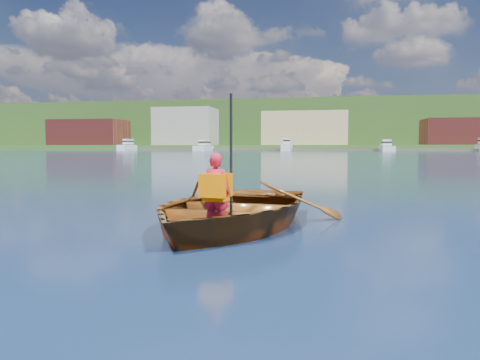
# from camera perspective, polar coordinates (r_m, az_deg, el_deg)

# --- Properties ---
(ground) EXTENTS (600.00, 600.00, 0.00)m
(ground) POSITION_cam_1_polar(r_m,az_deg,el_deg) (8.04, -8.92, -4.52)
(ground) COLOR #0D263A
(ground) RESTS_ON ground
(rowboat) EXTENTS (3.63, 4.58, 0.85)m
(rowboat) POSITION_cam_1_polar(r_m,az_deg,el_deg) (6.95, -1.10, -3.50)
(rowboat) COLOR brown
(rowboat) RESTS_ON ground
(child_paddler) EXTENTS (0.41, 0.38, 1.78)m
(child_paddler) POSITION_cam_1_polar(r_m,az_deg,el_deg) (6.03, -2.91, -1.31)
(child_paddler) COLOR red
(child_paddler) RESTS_ON ground
(shoreline) EXTENTS (400.00, 140.00, 22.00)m
(shoreline) POSITION_cam_1_polar(r_m,az_deg,el_deg) (244.29, 9.84, 6.09)
(shoreline) COLOR #375926
(shoreline) RESTS_ON ground
(dock) EXTENTS (159.97, 12.90, 0.80)m
(dock) POSITION_cam_1_polar(r_m,az_deg,el_deg) (155.50, 10.61, 3.64)
(dock) COLOR brown
(dock) RESTS_ON ground
(waterfront_buildings) EXTENTS (202.00, 16.00, 14.00)m
(waterfront_buildings) POSITION_cam_1_polar(r_m,az_deg,el_deg) (172.94, 7.00, 6.14)
(waterfront_buildings) COLOR brown
(waterfront_buildings) RESTS_ON ground
(marina_yachts) EXTENTS (145.15, 13.53, 4.43)m
(marina_yachts) POSITION_cam_1_polar(r_m,az_deg,el_deg) (150.90, 12.36, 3.99)
(marina_yachts) COLOR silver
(marina_yachts) RESTS_ON ground
(hillside_trees) EXTENTS (294.24, 88.12, 25.87)m
(hillside_trees) POSITION_cam_1_polar(r_m,az_deg,el_deg) (247.39, 1.49, 7.77)
(hillside_trees) COLOR #382314
(hillside_trees) RESTS_ON ground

